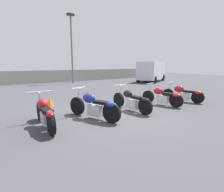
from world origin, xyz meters
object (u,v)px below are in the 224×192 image
Objects in this scene: light_pole_left at (72,42)px; traffic_cone_near at (88,93)px; motorcycle_slot_1 at (45,113)px; motorcycle_slot_5 at (183,93)px; parked_van at (152,71)px; motorcycle_slot_4 at (162,96)px; motorcycle_slot_3 at (132,101)px; motorcycle_slot_2 at (94,106)px; traffic_cone_far at (50,102)px.

traffic_cone_near is (-2.29, -7.55, -3.75)m from light_pole_left.
motorcycle_slot_1 reaches higher than motorcycle_slot_5.
parked_van is 10.81m from traffic_cone_near.
traffic_cone_near is (-1.66, 4.00, -0.21)m from motorcycle_slot_4.
motorcycle_slot_1 is at bearing -116.81° from light_pole_left.
light_pole_left reaches higher than traffic_cone_near.
motorcycle_slot_3 is at bearing 167.86° from motorcycle_slot_4.
light_pole_left reaches higher than motorcycle_slot_4.
traffic_cone_near is at bearing 102.46° from motorcycle_slot_4.
motorcycle_slot_3 is at bearing -102.01° from light_pole_left.
motorcycle_slot_4 reaches higher than traffic_cone_near.
motorcycle_slot_4 is (1.81, -0.06, -0.01)m from motorcycle_slot_3.
motorcycle_slot_3 is 12.92m from parked_van.
motorcycle_slot_4 is 0.41× the size of parked_van.
parked_van is at bearing 16.18° from motorcycle_slot_2.
motorcycle_slot_4 is 5.06m from traffic_cone_far.
light_pole_left is 12.10m from motorcycle_slot_4.
traffic_cone_far is at bearing -91.97° from parked_van.
traffic_cone_near is at bearing 50.75° from motorcycle_slot_1.
parked_van is (13.43, 7.93, 0.75)m from motorcycle_slot_1.
motorcycle_slot_2 is 5.03m from motorcycle_slot_5.
motorcycle_slot_5 reaches higher than traffic_cone_far.
light_pole_left is 12.19m from motorcycle_slot_5.
motorcycle_slot_2 is at bearing 169.23° from motorcycle_slot_4.
motorcycle_slot_2 is 4.39m from traffic_cone_near.
parked_van reaches higher than motorcycle_slot_5.
parked_van is (8.30, 8.08, 0.77)m from motorcycle_slot_4.
motorcycle_slot_2 is at bearing -115.53° from traffic_cone_near.
motorcycle_slot_5 is at bearing -64.79° from parked_van.
light_pole_left is at bearing 65.94° from motorcycle_slot_1.
motorcycle_slot_4 is at bearing -33.22° from traffic_cone_far.
motorcycle_slot_1 is 15.61m from parked_van.
parked_van reaches higher than motorcycle_slot_2.
traffic_cone_near is at bearing -106.90° from light_pole_left.
motorcycle_slot_5 is (1.48, -0.09, 0.01)m from motorcycle_slot_4.
motorcycle_slot_5 is (0.85, -11.64, -3.54)m from light_pole_left.
motorcycle_slot_2 reaches higher than traffic_cone_near.
motorcycle_slot_4 is (5.13, -0.15, -0.03)m from motorcycle_slot_1.
light_pole_left reaches higher than parked_van.
motorcycle_slot_1 reaches higher than motorcycle_slot_4.
motorcycle_slot_1 is at bearing -132.00° from traffic_cone_near.
traffic_cone_near is at bearing -92.65° from parked_van.
motorcycle_slot_2 is at bearing -76.04° from traffic_cone_far.
motorcycle_slot_5 is 0.41× the size of parked_van.
motorcycle_slot_5 is at bearing -13.48° from motorcycle_slot_4.
motorcycle_slot_1 is 1.04× the size of motorcycle_slot_5.
motorcycle_slot_1 is 1.58m from motorcycle_slot_2.
motorcycle_slot_5 is (6.61, -0.23, -0.02)m from motorcycle_slot_1.
motorcycle_slot_4 is 11.61m from parked_van.
motorcycle_slot_3 is 5.15× the size of traffic_cone_far.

